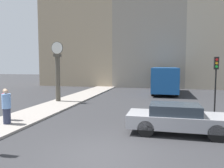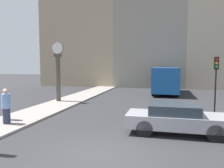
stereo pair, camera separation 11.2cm
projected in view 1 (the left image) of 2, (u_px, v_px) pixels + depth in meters
The scene contains 9 objects.
ground_plane at pixel (101, 155), 7.39m from camera, with size 120.00×120.00×0.00m, color #2D2D30.
sidewalk_corner at pixel (73, 99), 19.46m from camera, with size 2.65×26.19×0.11m, color gray.
building_row at pixel (148, 25), 30.97m from camera, with size 32.22×5.00×19.62m.
sedan_car at pixel (178, 118), 9.69m from camera, with size 4.50×1.72×1.33m.
bus_distant at pixel (165, 79), 23.64m from camera, with size 2.62×7.50×2.81m.
traffic_light_far at pixel (216, 73), 13.32m from camera, with size 0.26×0.24×3.56m.
street_clock at pixel (58, 73), 17.86m from camera, with size 1.03×0.50×4.86m.
pedestrian_red_top at pixel (6, 104), 11.72m from camera, with size 0.34×0.34×1.69m.
pedestrian_blue_stripe at pixel (7, 107), 10.93m from camera, with size 0.42×0.42×1.73m.
Camera 1 is at (2.00, -6.88, 3.04)m, focal length 35.00 mm.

